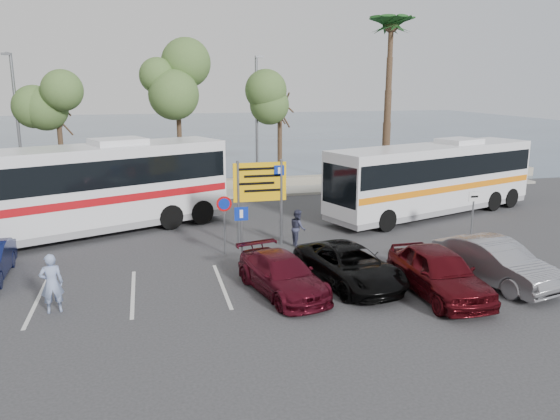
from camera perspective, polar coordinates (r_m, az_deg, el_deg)
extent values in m
plane|color=#2E2E30|center=(19.71, -3.01, -6.54)|extent=(120.00, 120.00, 0.00)
cube|color=gray|center=(33.08, -7.61, 1.60)|extent=(44.00, 2.40, 0.15)
cube|color=gray|center=(34.99, -7.99, 2.60)|extent=(48.00, 0.80, 0.60)
plane|color=#39495C|center=(78.60, -11.42, 8.07)|extent=(140.00, 140.00, 0.00)
cylinder|color=#382619|center=(32.80, -21.84, 5.27)|extent=(0.28, 0.28, 5.04)
cylinder|color=#382619|center=(32.51, -10.41, 6.43)|extent=(0.28, 0.28, 5.60)
cylinder|color=#382619|center=(33.43, -0.02, 6.46)|extent=(0.28, 0.28, 5.18)
cylinder|color=#382619|center=(35.57, 11.19, 10.52)|extent=(0.48, 0.48, 10.00)
cylinder|color=slate|center=(32.60, -25.66, 7.50)|extent=(0.16, 0.16, 8.00)
cylinder|color=slate|center=(32.10, -26.53, 14.44)|extent=(0.12, 0.90, 0.12)
cube|color=slate|center=(31.61, -26.72, 14.37)|extent=(0.45, 0.25, 0.12)
cylinder|color=slate|center=(32.58, -2.44, 8.77)|extent=(0.16, 0.16, 8.00)
cylinder|color=slate|center=(32.08, -2.35, 15.76)|extent=(0.12, 0.90, 0.12)
cube|color=slate|center=(31.59, -2.16, 15.71)|extent=(0.45, 0.25, 0.12)
cylinder|color=slate|center=(22.26, -4.37, 0.57)|extent=(0.12, 0.12, 3.60)
cylinder|color=slate|center=(22.62, 0.13, 0.81)|extent=(0.12, 0.12, 3.60)
cube|color=#F9B50D|center=(22.25, -2.12, 2.95)|extent=(2.20, 0.06, 1.60)
cube|color=#0C2699|center=(22.30, -0.09, 4.16)|extent=(0.42, 0.01, 0.42)
cylinder|color=slate|center=(21.56, -5.82, -1.80)|extent=(0.07, 0.07, 2.20)
cylinder|color=#B20C0C|center=(21.31, -5.87, 0.65)|extent=(0.60, 0.03, 0.60)
cylinder|color=slate|center=(20.09, -4.04, -2.88)|extent=(0.07, 0.07, 2.20)
cube|color=#0C2699|center=(19.84, -4.07, -0.40)|extent=(0.50, 0.03, 0.50)
cylinder|color=slate|center=(24.41, 19.45, -0.72)|extent=(0.07, 0.07, 2.20)
cube|color=white|center=(24.20, 19.64, 1.33)|extent=(0.50, 0.03, 0.40)
cube|color=silver|center=(25.31, -20.60, 2.39)|extent=(13.56, 7.91, 3.32)
cube|color=black|center=(25.21, -20.71, 3.71)|extent=(13.32, 7.84, 1.18)
cube|color=#AA0D13|center=(25.40, -20.50, 1.21)|extent=(13.44, 7.88, 0.34)
cube|color=gray|center=(25.64, -20.30, -1.25)|extent=(13.42, 7.83, 0.62)
cube|color=silver|center=(25.06, -20.93, 6.42)|extent=(2.77, 2.54, 0.27)
cube|color=silver|center=(28.85, 15.69, 3.55)|extent=(12.41, 6.44, 3.01)
cube|color=black|center=(28.77, 15.75, 4.60)|extent=(12.19, 6.40, 1.07)
cube|color=orange|center=(28.93, 15.63, 2.60)|extent=(12.30, 6.43, 0.31)
cube|color=gray|center=(29.13, 15.50, 0.63)|extent=(12.29, 6.38, 0.56)
cube|color=silver|center=(28.64, 15.89, 6.75)|extent=(2.46, 2.21, 0.24)
imported|color=#4F0D1A|center=(17.66, 0.23, -6.77)|extent=(2.66, 4.57, 1.25)
imported|color=#4D0B11|center=(18.16, 16.26, -6.23)|extent=(1.83, 4.55, 1.55)
imported|color=black|center=(18.57, 7.28, -5.77)|extent=(3.07, 5.03, 1.30)
imported|color=gray|center=(19.84, 21.57, -5.08)|extent=(2.57, 4.76, 1.49)
imported|color=#8395BF|center=(17.47, -22.76, -7.09)|extent=(0.72, 0.54, 1.81)
imported|color=#363851|center=(22.63, 1.87, -1.87)|extent=(0.59, 0.76, 1.55)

